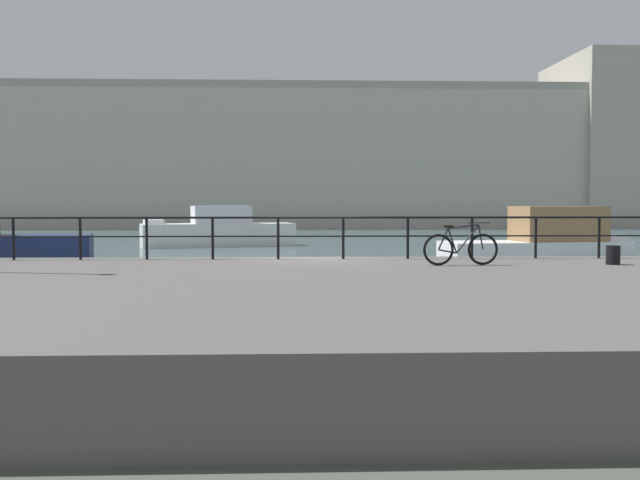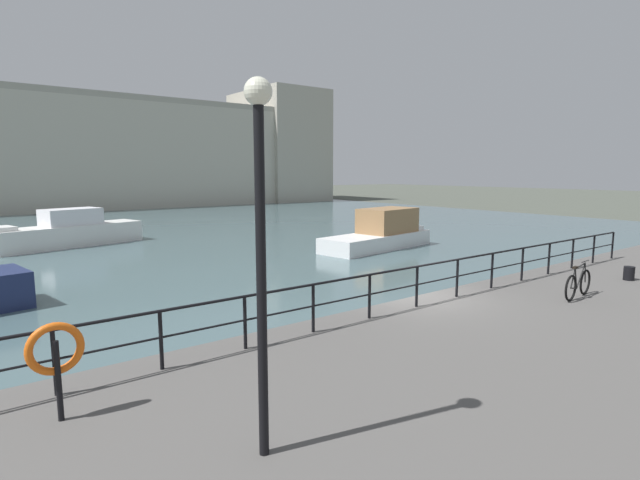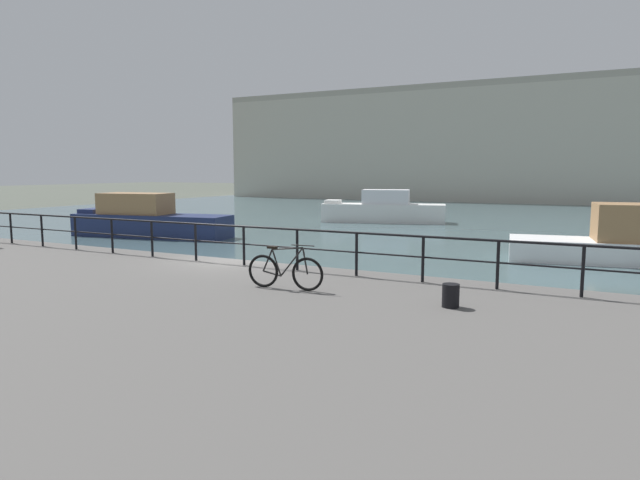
{
  "view_description": "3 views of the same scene",
  "coord_description": "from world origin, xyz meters",
  "px_view_note": "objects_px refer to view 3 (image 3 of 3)",
  "views": [
    {
      "loc": [
        -0.6,
        -20.36,
        2.55
      ],
      "look_at": [
        0.41,
        4.45,
        1.32
      ],
      "focal_mm": 43.58,
      "sensor_mm": 36.0,
      "label": 1
    },
    {
      "loc": [
        -10.17,
        -8.89,
        4.53
      ],
      "look_at": [
        0.17,
        4.71,
        2.12
      ],
      "focal_mm": 27.24,
      "sensor_mm": 36.0,
      "label": 2
    },
    {
      "loc": [
        9.38,
        -12.89,
        3.63
      ],
      "look_at": [
        1.24,
        2.82,
        1.41
      ],
      "focal_mm": 31.11,
      "sensor_mm": 36.0,
      "label": 3
    }
  ],
  "objects_px": {
    "harbor_building": "(570,143)",
    "parked_bicycle": "(285,271)",
    "moored_blue_motorboat": "(383,210)",
    "moored_green_narrowboat": "(147,220)",
    "moored_red_daysailer": "(627,240)",
    "mooring_bollard": "(451,296)"
  },
  "relations": [
    {
      "from": "harbor_building",
      "to": "parked_bicycle",
      "type": "bearing_deg",
      "value": -91.81
    },
    {
      "from": "parked_bicycle",
      "to": "mooring_bollard",
      "type": "bearing_deg",
      "value": -4.61
    },
    {
      "from": "parked_bicycle",
      "to": "moored_blue_motorboat",
      "type": "bearing_deg",
      "value": 101.05
    },
    {
      "from": "harbor_building",
      "to": "parked_bicycle",
      "type": "height_order",
      "value": "harbor_building"
    },
    {
      "from": "moored_green_narrowboat",
      "to": "moored_blue_motorboat",
      "type": "xyz_separation_m",
      "value": [
        8.48,
        14.01,
        -0.04
      ]
    },
    {
      "from": "moored_green_narrowboat",
      "to": "mooring_bollard",
      "type": "height_order",
      "value": "moored_green_narrowboat"
    },
    {
      "from": "moored_green_narrowboat",
      "to": "parked_bicycle",
      "type": "height_order",
      "value": "moored_green_narrowboat"
    },
    {
      "from": "moored_blue_motorboat",
      "to": "mooring_bollard",
      "type": "distance_m",
      "value": 28.89
    },
    {
      "from": "harbor_building",
      "to": "moored_red_daysailer",
      "type": "distance_m",
      "value": 46.68
    },
    {
      "from": "parked_bicycle",
      "to": "harbor_building",
      "type": "bearing_deg",
      "value": 82.64
    },
    {
      "from": "moored_red_daysailer",
      "to": "parked_bicycle",
      "type": "xyz_separation_m",
      "value": [
        -6.84,
        -14.61,
        0.56
      ]
    },
    {
      "from": "harbor_building",
      "to": "moored_blue_motorboat",
      "type": "relative_size",
      "value": 8.46
    },
    {
      "from": "harbor_building",
      "to": "mooring_bollard",
      "type": "distance_m",
      "value": 60.86
    },
    {
      "from": "parked_bicycle",
      "to": "moored_red_daysailer",
      "type": "bearing_deg",
      "value": 59.35
    },
    {
      "from": "harbor_building",
      "to": "moored_green_narrowboat",
      "type": "bearing_deg",
      "value": -110.84
    },
    {
      "from": "moored_blue_motorboat",
      "to": "parked_bicycle",
      "type": "distance_m",
      "value": 27.72
    },
    {
      "from": "mooring_bollard",
      "to": "moored_green_narrowboat",
      "type": "bearing_deg",
      "value": 147.98
    },
    {
      "from": "moored_blue_motorboat",
      "to": "harbor_building",
      "type": "bearing_deg",
      "value": -121.58
    },
    {
      "from": "harbor_building",
      "to": "mooring_bollard",
      "type": "height_order",
      "value": "harbor_building"
    },
    {
      "from": "moored_red_daysailer",
      "to": "mooring_bollard",
      "type": "distance_m",
      "value": 14.92
    },
    {
      "from": "moored_blue_motorboat",
      "to": "moored_red_daysailer",
      "type": "bearing_deg",
      "value": 125.52
    },
    {
      "from": "harbor_building",
      "to": "moored_blue_motorboat",
      "type": "height_order",
      "value": "harbor_building"
    }
  ]
}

